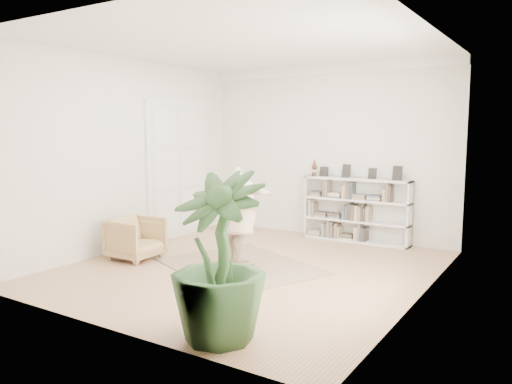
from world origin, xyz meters
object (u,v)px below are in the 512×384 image
bookshelf (356,211)px  rocker_board (240,263)px  armchair (136,238)px  person (240,213)px  houseplant (219,257)px

bookshelf → rocker_board: size_ratio=4.20×
rocker_board → armchair: bearing=-139.1°
armchair → person: (1.83, 0.57, 0.54)m
armchair → person: 1.99m
bookshelf → armchair: (-2.77, -3.41, -0.26)m
bookshelf → person: bearing=-108.3°
houseplant → bookshelf: bearing=95.4°
bookshelf → houseplant: houseplant is taller
person → armchair: bearing=40.9°
rocker_board → houseplant: houseplant is taller
armchair → houseplant: (3.27, -1.96, 0.55)m
bookshelf → houseplant: bearing=-84.6°
houseplant → armchair: bearing=149.1°
bookshelf → armchair: bearing=-129.1°
rocker_board → person: bearing=-21.5°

